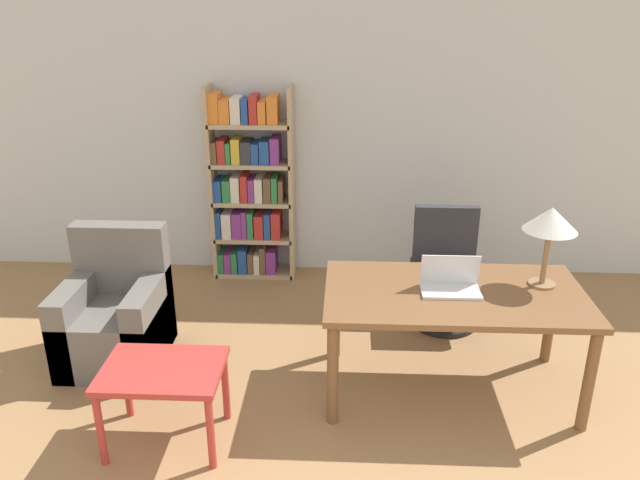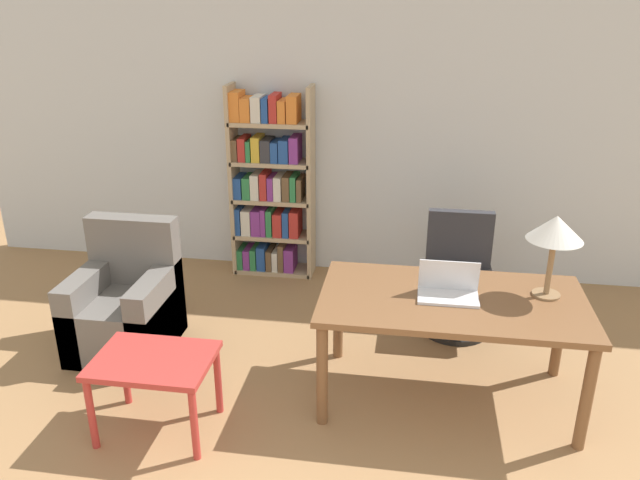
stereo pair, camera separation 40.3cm
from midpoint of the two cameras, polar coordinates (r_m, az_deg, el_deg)
The scene contains 8 objects.
wall_back at distance 5.59m, azimuth 3.32°, elevation 10.17°, with size 8.00×0.06×2.70m.
desk at distance 4.00m, azimuth 9.34°, elevation -5.84°, with size 1.63×0.88×0.72m.
laptop at distance 3.95m, azimuth 8.99°, elevation -3.99°, with size 0.37×0.22×0.23m.
table_lamp at distance 4.02m, azimuth 17.70°, elevation 1.54°, with size 0.33×0.33×0.52m.
office_chair at distance 4.98m, azimuth 9.17°, elevation -2.97°, with size 0.54×0.54×0.91m.
side_table_blue at distance 3.78m, azimuth -17.23°, elevation -12.11°, with size 0.68×0.50×0.50m.
armchair at distance 4.76m, azimuth -20.51°, elevation -6.80°, with size 0.67×0.71×0.93m.
bookshelf at distance 5.64m, azimuth -8.51°, elevation 4.61°, with size 0.74×0.28×1.74m.
Camera 1 is at (-0.26, -0.97, 2.48)m, focal length 35.00 mm.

